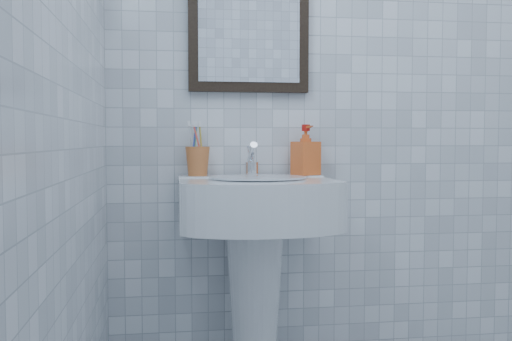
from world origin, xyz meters
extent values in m
cube|color=white|center=(0.00, 1.20, 1.25)|extent=(2.20, 0.02, 2.50)
cube|color=white|center=(-1.10, 0.00, 1.25)|extent=(0.02, 2.40, 2.50)
cone|color=white|center=(-0.52, 1.01, 0.37)|extent=(0.23, 0.23, 0.73)
cube|color=white|center=(-0.52, 0.96, 0.80)|extent=(0.59, 0.42, 0.18)
cube|color=white|center=(-0.52, 1.12, 0.88)|extent=(0.59, 0.10, 0.03)
cylinder|color=silver|center=(-0.52, 0.93, 0.90)|extent=(0.37, 0.37, 0.01)
cylinder|color=silver|center=(-0.52, 1.10, 0.92)|extent=(0.06, 0.06, 0.06)
cylinder|color=silver|center=(-0.52, 1.08, 0.99)|extent=(0.03, 0.11, 0.09)
cylinder|color=silver|center=(-0.52, 1.12, 0.97)|extent=(0.04, 0.06, 0.10)
imported|color=#E94716|center=(-0.29, 1.12, 1.00)|extent=(0.12, 0.12, 0.20)
cube|color=black|center=(-0.52, 1.18, 1.55)|extent=(0.50, 0.04, 0.62)
cube|color=white|center=(-0.52, 1.16, 1.55)|extent=(0.42, 0.00, 0.54)
camera|label=1|loc=(-0.83, -1.18, 1.04)|focal=40.00mm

